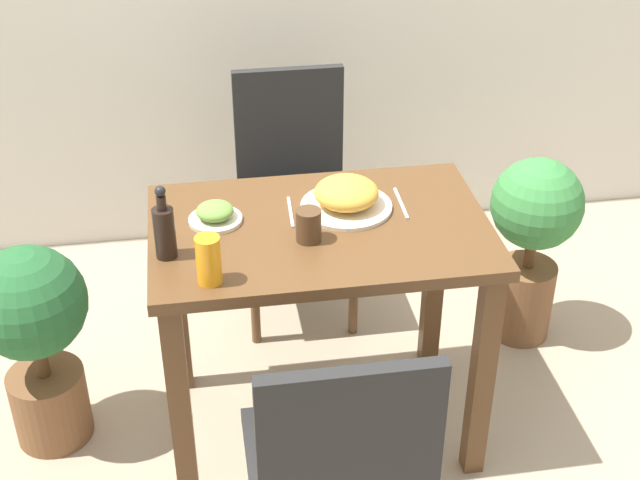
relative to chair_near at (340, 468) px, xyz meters
The scene contains 13 objects.
ground_plane 0.86m from the chair_near, 84.82° to the left, with size 16.00×16.00×0.00m, color tan.
dining_table 0.70m from the chair_near, 84.82° to the left, with size 0.96×0.62×0.76m.
chair_near is the anchor object (origin of this frame).
chair_far 1.41m from the chair_near, 86.80° to the left, with size 0.42×0.42×0.91m.
food_plate 0.83m from the chair_near, 78.75° to the left, with size 0.27×0.27×0.09m.
side_plate 0.83m from the chair_near, 106.92° to the left, with size 0.15×0.15×0.06m.
drink_cup 0.68m from the chair_near, 88.22° to the left, with size 0.07×0.07×0.09m.
juice_glass 0.61m from the chair_near, 119.76° to the left, with size 0.06×0.06×0.13m.
sauce_bottle 0.77m from the chair_near, 121.80° to the left, with size 0.06×0.06×0.21m.
fork_utensil 0.81m from the chair_near, 90.84° to the left, with size 0.02×0.17×0.00m.
spoon_utensil 0.87m from the chair_near, 67.57° to the left, with size 0.01×0.18×0.00m.
potted_plant_left 1.11m from the chair_near, 135.57° to the left, with size 0.34×0.34×0.69m.
potted_plant_right 1.37m from the chair_near, 50.23° to the left, with size 0.32×0.32×0.71m.
Camera 1 is at (-0.34, -2.13, 2.07)m, focal length 50.00 mm.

